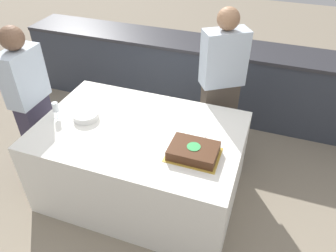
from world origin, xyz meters
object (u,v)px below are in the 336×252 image
Objects in this scene: person_cutting_cake at (221,88)px; cake at (194,151)px; plate_stack at (86,116)px; wine_glass at (56,108)px; person_seated_left at (31,103)px.

cake is at bearing 56.49° from person_cutting_cake.
cake is at bearing -8.07° from plate_stack.
plate_stack is 0.27m from wine_glass.
wine_glass is (-1.29, 0.08, 0.06)m from cake.
person_cutting_cake reaches higher than plate_stack.
person_seated_left is (-1.63, -0.80, -0.04)m from person_cutting_cake.
cake is 0.26× the size of person_seated_left.
wine_glass is 1.56m from person_cutting_cake.
wine_glass is at bearing 176.55° from cake.
cake is 0.96m from person_cutting_cake.
plate_stack is at bearing 15.44° from wine_glass.
person_cutting_cake is at bearing 90.00° from cake.
cake reaches higher than plate_stack.
cake is 2.67× the size of wine_glass.
person_seated_left is at bearing 174.37° from cake.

